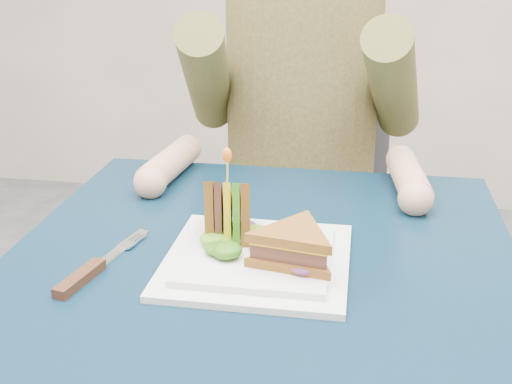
% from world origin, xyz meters
% --- Properties ---
extents(table, '(0.75, 0.75, 0.73)m').
position_xyz_m(table, '(0.00, 0.00, 0.65)').
color(table, black).
rests_on(table, ground).
extents(chair, '(0.42, 0.40, 0.93)m').
position_xyz_m(chair, '(0.00, 0.67, 0.54)').
color(chair, '#47474C').
rests_on(chair, ground).
extents(diner, '(0.54, 0.59, 0.74)m').
position_xyz_m(diner, '(-0.00, 0.56, 0.91)').
color(diner, brown).
rests_on(diner, chair).
extents(plate, '(0.26, 0.26, 0.02)m').
position_xyz_m(plate, '(-0.00, -0.04, 0.74)').
color(plate, white).
rests_on(plate, table).
extents(sandwich_flat, '(0.16, 0.16, 0.05)m').
position_xyz_m(sandwich_flat, '(0.05, -0.06, 0.78)').
color(sandwich_flat, brown).
rests_on(sandwich_flat, plate).
extents(sandwich_upright, '(0.09, 0.15, 0.15)m').
position_xyz_m(sandwich_upright, '(-0.05, 0.01, 0.78)').
color(sandwich_upright, brown).
rests_on(sandwich_upright, plate).
extents(fork, '(0.06, 0.18, 0.01)m').
position_xyz_m(fork, '(-0.22, -0.07, 0.73)').
color(fork, silver).
rests_on(fork, table).
extents(knife, '(0.06, 0.22, 0.02)m').
position_xyz_m(knife, '(-0.23, -0.11, 0.74)').
color(knife, silver).
rests_on(knife, table).
extents(toothpick, '(0.01, 0.01, 0.06)m').
position_xyz_m(toothpick, '(-0.05, 0.01, 0.85)').
color(toothpick, tan).
rests_on(toothpick, sandwich_upright).
extents(toothpick_frill, '(0.01, 0.01, 0.02)m').
position_xyz_m(toothpick_frill, '(-0.05, 0.01, 0.88)').
color(toothpick_frill, orange).
rests_on(toothpick_frill, sandwich_upright).
extents(lettuce_spill, '(0.15, 0.13, 0.02)m').
position_xyz_m(lettuce_spill, '(0.00, -0.03, 0.76)').
color(lettuce_spill, '#337A14').
rests_on(lettuce_spill, plate).
extents(onion_ring, '(0.04, 0.04, 0.02)m').
position_xyz_m(onion_ring, '(0.01, -0.03, 0.77)').
color(onion_ring, '#9E4C7A').
rests_on(onion_ring, plate).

